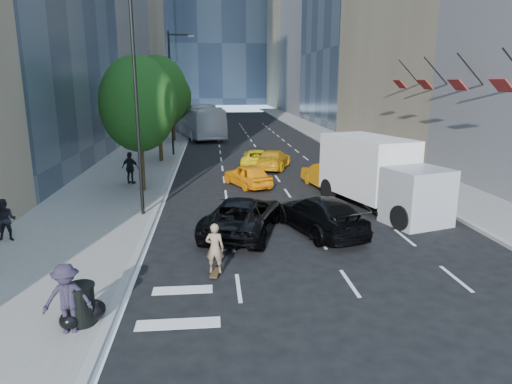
{
  "coord_description": "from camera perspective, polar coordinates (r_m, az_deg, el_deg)",
  "views": [
    {
      "loc": [
        -3.21,
        -16.9,
        6.15
      ],
      "look_at": [
        -1.4,
        1.84,
        1.6
      ],
      "focal_mm": 32.0,
      "sensor_mm": 36.0,
      "label": 1
    }
  ],
  "objects": [
    {
      "name": "black_sedan_lincoln",
      "position": [
        18.93,
        -1.64,
        -2.92
      ],
      "size": [
        4.1,
        6.08,
        1.55
      ],
      "primitive_type": "imported",
      "rotation": [
        0.0,
        0.0,
        2.84
      ],
      "color": "black",
      "rests_on": "ground"
    },
    {
      "name": "sidewalk_left",
      "position": [
        47.65,
        -12.53,
        5.94
      ],
      "size": [
        6.0,
        120.0,
        0.15
      ],
      "primitive_type": "cube",
      "color": "slate",
      "rests_on": "ground"
    },
    {
      "name": "city_bus",
      "position": [
        53.09,
        -7.31,
        8.85
      ],
      "size": [
        6.44,
        13.76,
        3.73
      ],
      "primitive_type": "imported",
      "rotation": [
        0.0,
        0.0,
        0.26
      ],
      "color": "silver",
      "rests_on": "ground"
    },
    {
      "name": "facade_flags",
      "position": [
        30.26,
        22.28,
        12.67
      ],
      "size": [
        1.85,
        13.3,
        2.05
      ],
      "color": "black",
      "rests_on": "ground"
    },
    {
      "name": "taxi_d",
      "position": [
        33.15,
        2.2,
        4.09
      ],
      "size": [
        3.38,
        5.11,
        1.38
      ],
      "primitive_type": "imported",
      "rotation": [
        0.0,
        0.0,
        2.81
      ],
      "color": "orange",
      "rests_on": "ground"
    },
    {
      "name": "sidewalk_right",
      "position": [
        49.11,
        10.18,
        6.27
      ],
      "size": [
        4.0,
        120.0,
        0.15
      ],
      "primitive_type": "cube",
      "color": "slate",
      "rests_on": "ground"
    },
    {
      "name": "pedestrian_c",
      "position": [
        12.24,
        -22.55,
        -12.2
      ],
      "size": [
        1.23,
        0.81,
        1.78
      ],
      "primitive_type": "imported",
      "rotation": [
        0.0,
        0.0,
        0.14
      ],
      "color": "#231E2D",
      "rests_on": "sidewalk_left"
    },
    {
      "name": "box_truck",
      "position": [
        23.13,
        15.12,
        2.19
      ],
      "size": [
        4.65,
        7.7,
        3.47
      ],
      "rotation": [
        0.0,
        0.0,
        0.3
      ],
      "color": "silver",
      "rests_on": "ground"
    },
    {
      "name": "taxi_b",
      "position": [
        27.31,
        8.96,
        2.07
      ],
      "size": [
        2.47,
        4.92,
        1.55
      ],
      "primitive_type": "imported",
      "rotation": [
        0.0,
        0.0,
        3.32
      ],
      "color": "orange",
      "rests_on": "ground"
    },
    {
      "name": "tower_right_far",
      "position": [
        119.14,
        7.32,
        22.59
      ],
      "size": [
        20.0,
        24.0,
        50.0
      ],
      "primitive_type": "cube",
      "color": "#766752",
      "rests_on": "ground"
    },
    {
      "name": "black_sedan_mercedes",
      "position": [
        19.21,
        7.98,
        -2.81
      ],
      "size": [
        3.6,
        5.72,
        1.54
      ],
      "primitive_type": "imported",
      "rotation": [
        0.0,
        0.0,
        3.43
      ],
      "color": "black",
      "rests_on": "ground"
    },
    {
      "name": "taxi_c",
      "position": [
        33.95,
        0.09,
        4.25
      ],
      "size": [
        2.79,
        4.89,
        1.29
      ],
      "primitive_type": "imported",
      "rotation": [
        0.0,
        0.0,
        2.99
      ],
      "color": "yellow",
      "rests_on": "ground"
    },
    {
      "name": "lamp_far",
      "position": [
        39.03,
        -10.37,
        12.88
      ],
      "size": [
        2.13,
        0.22,
        10.0
      ],
      "color": "black",
      "rests_on": "sidewalk_left"
    },
    {
      "name": "traffic_signal",
      "position": [
        57.02,
        -8.91,
        11.5
      ],
      "size": [
        2.48,
        0.53,
        5.2
      ],
      "color": "black",
      "rests_on": "sidewalk_left"
    },
    {
      "name": "taxi_a",
      "position": [
        27.45,
        -1.08,
        2.1
      ],
      "size": [
        3.08,
        4.31,
        1.36
      ],
      "primitive_type": "imported",
      "rotation": [
        0.0,
        0.0,
        3.55
      ],
      "color": "#FF990D",
      "rests_on": "ground"
    },
    {
      "name": "pedestrian_a",
      "position": [
        20.02,
        -28.86,
        -3.1
      ],
      "size": [
        0.86,
        0.7,
        1.67
      ],
      "primitive_type": "imported",
      "rotation": [
        0.0,
        0.0,
        0.08
      ],
      "color": "black",
      "rests_on": "sidewalk_left"
    },
    {
      "name": "lamp_near",
      "position": [
        21.14,
        -14.33,
        12.26
      ],
      "size": [
        2.13,
        0.22,
        10.0
      ],
      "color": "black",
      "rests_on": "sidewalk_left"
    },
    {
      "name": "garbage_bags",
      "position": [
        12.81,
        -20.65,
        -14.05
      ],
      "size": [
        1.06,
        1.02,
        0.52
      ],
      "color": "black",
      "rests_on": "sidewalk_left"
    },
    {
      "name": "trash_can",
      "position": [
        12.67,
        -21.01,
        -13.08
      ],
      "size": [
        0.68,
        0.68,
        1.01
      ],
      "primitive_type": "cylinder",
      "color": "black",
      "rests_on": "sidewalk_left"
    },
    {
      "name": "tree_far",
      "position": [
        49.09,
        -10.4,
        11.59
      ],
      "size": [
        3.9,
        3.9,
        6.92
      ],
      "color": "#2F2212",
      "rests_on": "sidewalk_left"
    },
    {
      "name": "tree_mid",
      "position": [
        36.13,
        -12.14,
        11.97
      ],
      "size": [
        4.5,
        4.5,
        7.99
      ],
      "color": "#2F2212",
      "rests_on": "sidewalk_left"
    },
    {
      "name": "tree_near",
      "position": [
        26.24,
        -14.52,
        10.58
      ],
      "size": [
        4.2,
        4.2,
        7.46
      ],
      "color": "#2F2212",
      "rests_on": "sidewalk_left"
    },
    {
      "name": "pedestrian_b",
      "position": [
        28.48,
        -15.42,
        2.92
      ],
      "size": [
        1.23,
        0.88,
        1.94
      ],
      "primitive_type": "imported",
      "rotation": [
        0.0,
        0.0,
        2.74
      ],
      "color": "black",
      "rests_on": "sidewalk_left"
    },
    {
      "name": "ground",
      "position": [
        18.27,
        4.95,
        -6.14
      ],
      "size": [
        160.0,
        160.0,
        0.0
      ],
      "primitive_type": "plane",
      "color": "black",
      "rests_on": "ground"
    },
    {
      "name": "skateboarder",
      "position": [
        14.89,
        -5.17,
        -7.41
      ],
      "size": [
        0.67,
        0.5,
        1.66
      ],
      "primitive_type": "imported",
      "rotation": [
        0.0,
        0.0,
        2.96
      ],
      "color": "#78634B",
      "rests_on": "ground"
    }
  ]
}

